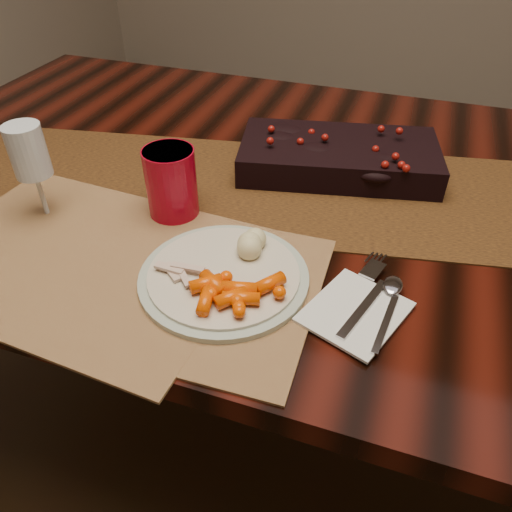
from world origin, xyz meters
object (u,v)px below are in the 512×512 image
(centerpiece, at_px, (339,152))
(dinner_plate, at_px, (224,276))
(placemat_main, at_px, (169,278))
(mashed_potatoes, at_px, (241,234))
(wine_glass, at_px, (35,173))
(red_cup, at_px, (171,182))
(napkin, at_px, (355,312))
(baby_carrots, at_px, (231,293))
(dining_table, at_px, (296,319))
(turkey_shreds, at_px, (178,265))

(centerpiece, height_order, dinner_plate, centerpiece)
(centerpiece, height_order, placemat_main, centerpiece)
(mashed_potatoes, distance_m, wine_glass, 0.36)
(centerpiece, bearing_deg, red_cup, -134.62)
(napkin, xyz_separation_m, red_cup, (-0.34, 0.14, 0.06))
(baby_carrots, distance_m, wine_glass, 0.40)
(dining_table, distance_m, red_cup, 0.51)
(dinner_plate, relative_size, mashed_potatoes, 3.05)
(wine_glass, bearing_deg, red_cup, 19.89)
(baby_carrots, relative_size, turkey_shreds, 1.43)
(dinner_plate, xyz_separation_m, mashed_potatoes, (0.00, 0.07, 0.03))
(turkey_shreds, height_order, red_cup, red_cup)
(mashed_potatoes, xyz_separation_m, napkin, (0.19, -0.07, -0.04))
(baby_carrots, height_order, napkin, baby_carrots)
(dining_table, xyz_separation_m, placemat_main, (-0.12, -0.33, 0.38))
(baby_carrots, xyz_separation_m, red_cup, (-0.18, 0.18, 0.03))
(wine_glass, bearing_deg, napkin, -6.93)
(dinner_plate, distance_m, mashed_potatoes, 0.07)
(dining_table, height_order, dinner_plate, dinner_plate)
(centerpiece, relative_size, red_cup, 3.20)
(turkey_shreds, bearing_deg, baby_carrots, -18.47)
(baby_carrots, distance_m, napkin, 0.17)
(placemat_main, distance_m, red_cup, 0.18)
(centerpiece, height_order, baby_carrots, centerpiece)
(dinner_plate, distance_m, napkin, 0.19)
(placemat_main, relative_size, baby_carrots, 4.24)
(mashed_potatoes, distance_m, turkey_shreds, 0.11)
(mashed_potatoes, bearing_deg, placemat_main, -133.08)
(dinner_plate, xyz_separation_m, turkey_shreds, (-0.06, -0.02, 0.02))
(centerpiece, relative_size, baby_carrots, 3.62)
(dinner_plate, bearing_deg, napkin, -1.58)
(dining_table, distance_m, napkin, 0.52)
(placemat_main, height_order, mashed_potatoes, mashed_potatoes)
(dining_table, bearing_deg, mashed_potatoes, -99.25)
(dinner_plate, bearing_deg, wine_glass, 170.20)
(dinner_plate, height_order, baby_carrots, baby_carrots)
(centerpiece, height_order, red_cup, red_cup)
(baby_carrots, bearing_deg, red_cup, 133.83)
(dining_table, relative_size, centerpiece, 4.81)
(wine_glass, bearing_deg, mashed_potatoes, 0.72)
(placemat_main, relative_size, wine_glass, 2.66)
(centerpiece, bearing_deg, placemat_main, -112.93)
(dining_table, relative_size, turkey_shreds, 24.91)
(centerpiece, xyz_separation_m, red_cup, (-0.24, -0.24, 0.02))
(dining_table, distance_m, placemat_main, 0.52)
(dining_table, height_order, centerpiece, centerpiece)
(centerpiece, relative_size, mashed_potatoes, 4.60)
(mashed_potatoes, relative_size, napkin, 0.61)
(centerpiece, height_order, wine_glass, wine_glass)
(centerpiece, distance_m, napkin, 0.40)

